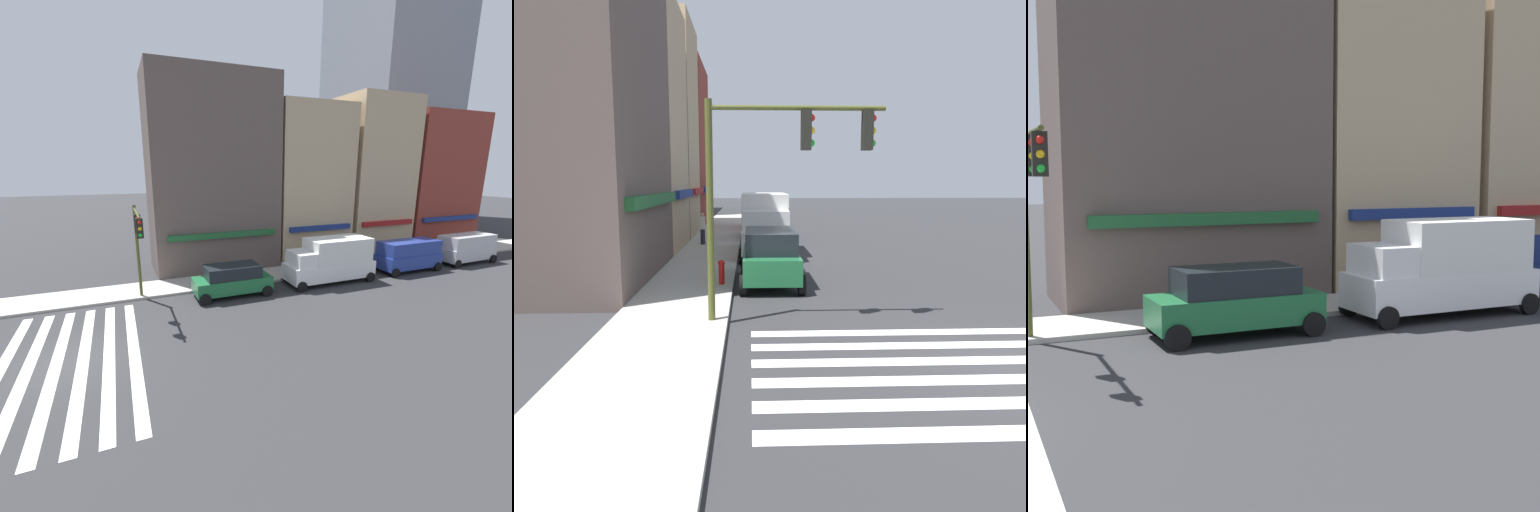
{
  "view_description": "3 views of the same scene",
  "coord_description": "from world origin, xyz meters",
  "views": [
    {
      "loc": [
        2.35,
        -14.3,
        7.62
      ],
      "look_at": [
        10.6,
        6.0,
        2.0
      ],
      "focal_mm": 24.0,
      "sensor_mm": 36.0,
      "label": 1
    },
    {
      "loc": [
        -9.16,
        5.41,
        3.66
      ],
      "look_at": [
        8.51,
        4.7,
        1.0
      ],
      "focal_mm": 35.0,
      "sensor_mm": 36.0,
      "label": 2
    },
    {
      "loc": [
        1.49,
        -13.42,
        4.45
      ],
      "look_at": [
        10.6,
        6.0,
        2.0
      ],
      "focal_mm": 50.0,
      "sensor_mm": 36.0,
      "label": 3
    }
  ],
  "objects": [
    {
      "name": "box_truck_white",
      "position": [
        15.56,
        4.7,
        1.59
      ],
      "size": [
        6.2,
        2.42,
        3.04
      ],
      "rotation": [
        0.0,
        0.0,
        0.0
      ],
      "color": "white",
      "rests_on": "ground_plane"
    },
    {
      "name": "pedestrian_white_shirt",
      "position": [
        18.71,
        8.06,
        1.07
      ],
      "size": [
        0.32,
        0.32,
        1.77
      ],
      "rotation": [
        0.0,
        0.0,
        5.88
      ],
      "color": "#23232D",
      "rests_on": "sidewalk_left"
    },
    {
      "name": "traffic_signal",
      "position": [
        3.26,
        4.74,
        4.07
      ],
      "size": [
        0.32,
        4.4,
        5.61
      ],
      "color": "#474C1E",
      "rests_on": "ground_plane"
    },
    {
      "name": "storefront_row",
      "position": [
        19.92,
        11.5,
        6.68
      ],
      "size": [
        31.4,
        5.3,
        14.21
      ],
      "color": "brown",
      "rests_on": "ground_plane"
    },
    {
      "name": "fire_hydrant",
      "position": [
        7.75,
        6.4,
        0.61
      ],
      "size": [
        0.24,
        0.24,
        0.84
      ],
      "color": "red",
      "rests_on": "sidewalk_left"
    },
    {
      "name": "pedestrian_blue_shirt",
      "position": [
        19.67,
        7.72,
        1.07
      ],
      "size": [
        0.32,
        0.32,
        1.77
      ],
      "rotation": [
        0.0,
        0.0,
        4.65
      ],
      "color": "#23232D",
      "rests_on": "sidewalk_left"
    },
    {
      "name": "suv_green",
      "position": [
        8.51,
        4.7,
        1.03
      ],
      "size": [
        4.7,
        2.12,
        1.94
      ],
      "rotation": [
        0.0,
        0.0,
        -0.0
      ],
      "color": "#1E6638",
      "rests_on": "ground_plane"
    }
  ]
}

